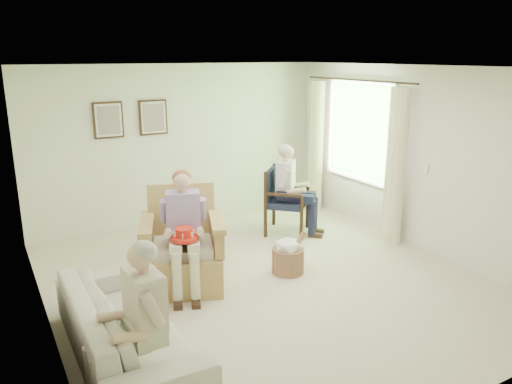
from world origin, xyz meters
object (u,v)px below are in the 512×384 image
person_sofa (142,313)px  red_hat (184,235)px  wood_armchair (284,197)px  person_dark (290,183)px  wicker_armchair (182,256)px  sofa (126,326)px  hatbox (288,255)px  person_wicker (185,223)px

person_sofa → red_hat: bearing=144.0°
wood_armchair → person_dark: size_ratio=0.73×
wicker_armchair → sofa: size_ratio=0.53×
person_dark → hatbox: (-0.81, -1.21, -0.58)m
wicker_armchair → hatbox: bearing=6.4°
hatbox → sofa: bearing=-159.8°
person_wicker → person_dark: (2.13, 1.03, -0.03)m
wood_armchair → red_hat: bearing=165.8°
wood_armchair → hatbox: (-0.81, -1.38, -0.31)m
wicker_armchair → sofa: 1.57m
red_hat → hatbox: bearing=0.3°
wicker_armchair → person_wicker: person_wicker is taller
person_sofa → hatbox: person_sofa is taller
person_dark → red_hat: (-2.22, -1.22, -0.05)m
person_sofa → red_hat: size_ratio=4.19×
person_wicker → person_dark: bearing=46.3°
wood_armchair → wicker_armchair: bearing=160.0°
wicker_armchair → person_dark: size_ratio=0.86×
person_wicker → person_dark: person_wicker is taller
sofa → person_dark: 3.80m
wicker_armchair → wood_armchair: (2.13, 1.04, 0.17)m
wood_armchair → red_hat: (-2.22, -1.38, 0.22)m
wood_armchair → sofa: wood_armchair is taller
red_hat → wood_armchair: bearing=31.9°
wicker_armchair → sofa: (-1.02, -1.19, -0.05)m
person_wicker → red_hat: 0.22m
person_dark → wicker_armchair: bearing=156.2°
hatbox → person_dark: bearing=56.0°
person_dark → person_sofa: bearing=174.0°
person_dark → person_wicker: bearing=159.7°
person_sofa → wood_armchair: bearing=128.6°
sofa → person_sofa: (-0.00, -0.59, 0.42)m
person_dark → hatbox: bearing=-170.1°
red_hat → person_dark: bearing=28.7°
red_hat → hatbox: 1.51m
wicker_armchair → person_dark: (2.13, 0.88, 0.44)m
wicker_armchair → person_wicker: size_ratio=0.84×
wicker_armchair → red_hat: (-0.09, -0.34, 0.39)m
wood_armchair → sofa: (-3.15, -2.23, -0.22)m
person_wicker → hatbox: person_wicker is taller
person_sofa → hatbox: bearing=118.5°
red_hat → person_sofa: bearing=-122.8°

